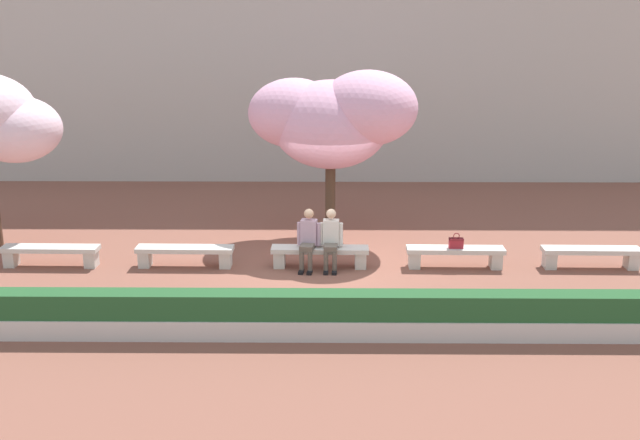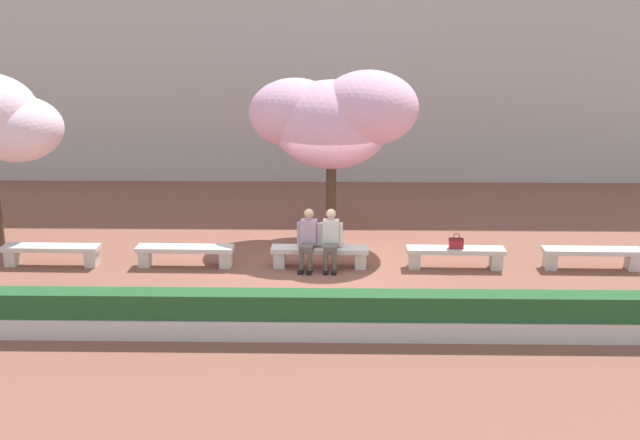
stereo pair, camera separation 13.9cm
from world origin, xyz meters
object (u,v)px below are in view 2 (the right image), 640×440
(stone_bench_near_west, at_px, (185,252))
(stone_bench_east_end, at_px, (592,255))
(stone_bench_west_end, at_px, (51,252))
(cherry_tree_main, at_px, (334,117))
(stone_bench_near_east, at_px, (455,254))
(stone_bench_center, at_px, (320,253))
(person_seated_left, at_px, (308,237))
(person_seated_right, at_px, (331,237))
(handbag, at_px, (456,243))

(stone_bench_near_west, bearing_deg, stone_bench_east_end, 0.00)
(stone_bench_west_end, height_order, cherry_tree_main, cherry_tree_main)
(stone_bench_west_end, xyz_separation_m, stone_bench_near_east, (8.73, 0.00, 0.00))
(stone_bench_near_west, height_order, cherry_tree_main, cherry_tree_main)
(stone_bench_near_west, relative_size, cherry_tree_main, 0.52)
(stone_bench_near_west, distance_m, stone_bench_center, 2.91)
(stone_bench_east_end, distance_m, person_seated_left, 6.08)
(person_seated_left, height_order, person_seated_right, same)
(stone_bench_east_end, relative_size, cherry_tree_main, 0.52)
(stone_bench_west_end, relative_size, cherry_tree_main, 0.52)
(stone_bench_west_end, distance_m, person_seated_right, 6.07)
(stone_bench_near_west, xyz_separation_m, stone_bench_center, (2.91, 0.00, 0.00))
(stone_bench_center, distance_m, handbag, 2.92)
(stone_bench_east_end, xyz_separation_m, handbag, (-2.91, -0.03, 0.27))
(stone_bench_near_east, bearing_deg, stone_bench_near_west, 180.00)
(stone_bench_west_end, bearing_deg, stone_bench_east_end, 0.00)
(person_seated_left, bearing_deg, stone_bench_west_end, 179.46)
(stone_bench_west_end, xyz_separation_m, stone_bench_near_west, (2.91, 0.00, 0.00))
(person_seated_left, distance_m, person_seated_right, 0.48)
(stone_bench_near_east, bearing_deg, person_seated_right, -178.85)
(stone_bench_west_end, distance_m, stone_bench_east_end, 11.64)
(stone_bench_west_end, relative_size, stone_bench_near_west, 1.00)
(stone_bench_near_east, distance_m, stone_bench_east_end, 2.91)
(stone_bench_east_end, height_order, cherry_tree_main, cherry_tree_main)
(stone_bench_center, relative_size, cherry_tree_main, 0.52)
(stone_bench_east_end, bearing_deg, stone_bench_near_east, 180.00)
(stone_bench_near_west, height_order, person_seated_left, person_seated_left)
(handbag, bearing_deg, stone_bench_near_west, 179.72)
(person_seated_right, bearing_deg, stone_bench_east_end, 0.55)
(cherry_tree_main, bearing_deg, stone_bench_east_end, -21.69)
(handbag, bearing_deg, stone_bench_east_end, 0.55)
(stone_bench_center, distance_m, stone_bench_near_east, 2.91)
(stone_bench_east_end, xyz_separation_m, person_seated_right, (-5.59, -0.05, 0.39))
(stone_bench_near_east, bearing_deg, person_seated_left, -179.04)
(handbag, bearing_deg, stone_bench_west_end, 179.82)
(stone_bench_near_east, relative_size, person_seated_left, 1.62)
(stone_bench_east_end, distance_m, cherry_tree_main, 6.51)
(stone_bench_east_end, bearing_deg, stone_bench_near_west, 180.00)
(stone_bench_west_end, xyz_separation_m, cherry_tree_main, (6.10, 2.20, 2.62))
(handbag, xyz_separation_m, cherry_tree_main, (-2.63, 2.23, 2.35))
(stone_bench_west_end, xyz_separation_m, handbag, (8.73, -0.03, 0.27))
(person_seated_left, bearing_deg, person_seated_right, -0.09)
(stone_bench_near_east, distance_m, person_seated_right, 2.70)
(stone_bench_west_end, distance_m, stone_bench_near_west, 2.91)
(stone_bench_near_west, bearing_deg, stone_bench_center, 0.00)
(stone_bench_near_west, bearing_deg, person_seated_right, -0.97)
(stone_bench_west_end, relative_size, person_seated_right, 1.62)
(stone_bench_west_end, bearing_deg, stone_bench_center, 0.00)
(stone_bench_east_end, bearing_deg, person_seated_left, -179.50)
(cherry_tree_main, bearing_deg, handbag, -40.32)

